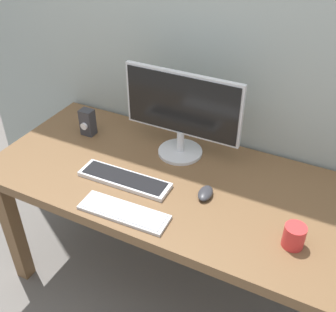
{
  "coord_description": "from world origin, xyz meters",
  "views": [
    {
      "loc": [
        0.66,
        -1.34,
        1.96
      ],
      "look_at": [
        -0.01,
        0.0,
        0.9
      ],
      "focal_mm": 43.55,
      "sensor_mm": 36.0,
      "label": 1
    }
  ],
  "objects_px": {
    "monitor": "(182,111)",
    "mouse": "(205,193)",
    "desk": "(171,194)",
    "audio_controller": "(88,122)",
    "coffee_mug": "(294,236)",
    "keyboard_primary": "(124,179)",
    "keyboard_secondary": "(124,212)"
  },
  "relations": [
    {
      "from": "monitor",
      "to": "mouse",
      "type": "bearing_deg",
      "value": -46.92
    },
    {
      "from": "monitor",
      "to": "mouse",
      "type": "height_order",
      "value": "monitor"
    },
    {
      "from": "desk",
      "to": "audio_controller",
      "type": "bearing_deg",
      "value": 165.86
    },
    {
      "from": "monitor",
      "to": "mouse",
      "type": "distance_m",
      "value": 0.42
    },
    {
      "from": "mouse",
      "to": "coffee_mug",
      "type": "xyz_separation_m",
      "value": [
        0.41,
        -0.11,
        0.03
      ]
    },
    {
      "from": "desk",
      "to": "audio_controller",
      "type": "distance_m",
      "value": 0.61
    },
    {
      "from": "keyboard_primary",
      "to": "coffee_mug",
      "type": "distance_m",
      "value": 0.78
    },
    {
      "from": "keyboard_primary",
      "to": "mouse",
      "type": "distance_m",
      "value": 0.38
    },
    {
      "from": "audio_controller",
      "to": "keyboard_secondary",
      "type": "bearing_deg",
      "value": -41.75
    },
    {
      "from": "mouse",
      "to": "coffee_mug",
      "type": "distance_m",
      "value": 0.42
    },
    {
      "from": "monitor",
      "to": "keyboard_secondary",
      "type": "bearing_deg",
      "value": -92.13
    },
    {
      "from": "desk",
      "to": "keyboard_primary",
      "type": "height_order",
      "value": "keyboard_primary"
    },
    {
      "from": "monitor",
      "to": "desk",
      "type": "bearing_deg",
      "value": -77.2
    },
    {
      "from": "mouse",
      "to": "coffee_mug",
      "type": "relative_size",
      "value": 1.11
    },
    {
      "from": "monitor",
      "to": "keyboard_primary",
      "type": "relative_size",
      "value": 1.34
    },
    {
      "from": "audio_controller",
      "to": "coffee_mug",
      "type": "height_order",
      "value": "audio_controller"
    },
    {
      "from": "desk",
      "to": "mouse",
      "type": "xyz_separation_m",
      "value": [
        0.19,
        -0.05,
        0.11
      ]
    },
    {
      "from": "monitor",
      "to": "keyboard_secondary",
      "type": "distance_m",
      "value": 0.56
    },
    {
      "from": "monitor",
      "to": "keyboard_secondary",
      "type": "relative_size",
      "value": 1.5
    },
    {
      "from": "mouse",
      "to": "audio_controller",
      "type": "height_order",
      "value": "audio_controller"
    },
    {
      "from": "desk",
      "to": "coffee_mug",
      "type": "xyz_separation_m",
      "value": [
        0.6,
        -0.16,
        0.15
      ]
    },
    {
      "from": "mouse",
      "to": "monitor",
      "type": "bearing_deg",
      "value": 127.58
    },
    {
      "from": "keyboard_secondary",
      "to": "audio_controller",
      "type": "distance_m",
      "value": 0.67
    },
    {
      "from": "monitor",
      "to": "keyboard_secondary",
      "type": "height_order",
      "value": "monitor"
    },
    {
      "from": "monitor",
      "to": "coffee_mug",
      "type": "xyz_separation_m",
      "value": [
        0.65,
        -0.37,
        -0.19
      ]
    },
    {
      "from": "keyboard_secondary",
      "to": "coffee_mug",
      "type": "xyz_separation_m",
      "value": [
        0.67,
        0.14,
        0.04
      ]
    },
    {
      "from": "monitor",
      "to": "keyboard_primary",
      "type": "xyz_separation_m",
      "value": [
        -0.13,
        -0.33,
        -0.23
      ]
    },
    {
      "from": "desk",
      "to": "monitor",
      "type": "xyz_separation_m",
      "value": [
        -0.05,
        0.21,
        0.33
      ]
    },
    {
      "from": "audio_controller",
      "to": "keyboard_primary",
      "type": "bearing_deg",
      "value": -33.96
    },
    {
      "from": "keyboard_secondary",
      "to": "desk",
      "type": "bearing_deg",
      "value": 77.54
    },
    {
      "from": "keyboard_primary",
      "to": "audio_controller",
      "type": "distance_m",
      "value": 0.47
    },
    {
      "from": "audio_controller",
      "to": "coffee_mug",
      "type": "distance_m",
      "value": 1.21
    }
  ]
}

